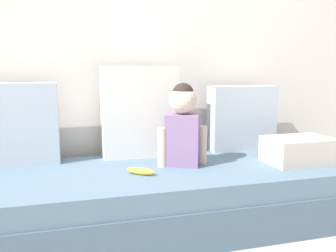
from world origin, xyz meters
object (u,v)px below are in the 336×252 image
at_px(toddler, 183,124).
at_px(banana, 141,171).
at_px(throw_pillow_right, 242,118).
at_px(folded_blanket, 299,150).
at_px(throw_pillow_left, 20,124).
at_px(couch, 152,197).
at_px(throw_pillow_center, 140,112).

height_order(toddler, banana, toddler).
xyz_separation_m(throw_pillow_right, folded_blanket, (0.18, -0.43, -0.15)).
height_order(throw_pillow_right, banana, throw_pillow_right).
height_order(throw_pillow_left, toddler, same).
xyz_separation_m(toddler, folded_blanket, (0.71, -0.14, -0.18)).
bearing_deg(couch, folded_blanket, -6.63).
bearing_deg(toddler, couch, -170.71).
relative_size(couch, banana, 14.09).
xyz_separation_m(throw_pillow_right, toddler, (-0.54, -0.29, 0.02)).
bearing_deg(throw_pillow_center, throw_pillow_left, 180.00).
xyz_separation_m(couch, throw_pillow_center, (0.00, 0.33, 0.47)).
relative_size(couch, throw_pillow_right, 5.01).
xyz_separation_m(couch, banana, (-0.08, -0.10, 0.20)).
bearing_deg(toddler, folded_blanket, -11.09).
xyz_separation_m(banana, folded_blanket, (1.00, -0.01, 0.06)).
height_order(throw_pillow_center, toddler, throw_pillow_center).
distance_m(throw_pillow_left, toddler, 0.99).
height_order(couch, throw_pillow_left, throw_pillow_left).
bearing_deg(toddler, throw_pillow_left, 162.76).
height_order(throw_pillow_center, banana, throw_pillow_center).
relative_size(throw_pillow_right, toddler, 0.96).
relative_size(throw_pillow_center, folded_blanket, 1.50).
distance_m(couch, toddler, 0.48).
relative_size(couch, throw_pillow_left, 4.82).
relative_size(throw_pillow_right, folded_blanket, 1.20).
distance_m(toddler, banana, 0.39).
height_order(couch, toddler, toddler).
distance_m(couch, banana, 0.23).
distance_m(throw_pillow_center, folded_blanket, 1.04).
relative_size(throw_pillow_left, throw_pillow_center, 0.83).
distance_m(throw_pillow_right, banana, 0.95).
distance_m(couch, throw_pillow_center, 0.58).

